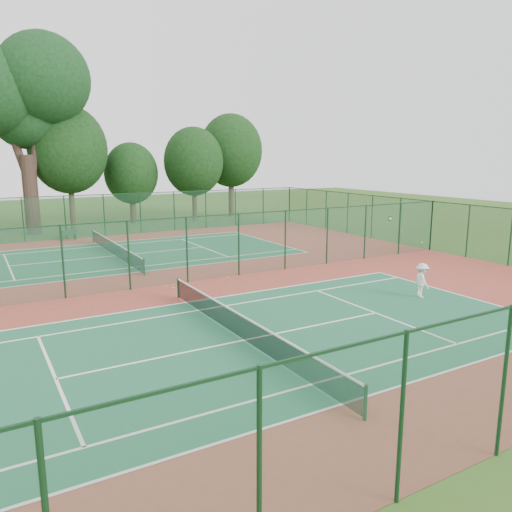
# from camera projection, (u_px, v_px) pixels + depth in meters

# --- Properties ---
(ground) EXTENTS (120.00, 120.00, 0.00)m
(ground) POSITION_uv_depth(u_px,v_px,m) (160.00, 286.00, 25.68)
(ground) COLOR #30531A
(ground) RESTS_ON ground
(red_pad) EXTENTS (40.00, 36.00, 0.01)m
(red_pad) POSITION_uv_depth(u_px,v_px,m) (160.00, 286.00, 25.68)
(red_pad) COLOR brown
(red_pad) RESTS_ON ground
(court_near) EXTENTS (23.77, 10.97, 0.01)m
(court_near) POSITION_uv_depth(u_px,v_px,m) (244.00, 340.00, 18.04)
(court_near) COLOR #1D5E3E
(court_near) RESTS_ON red_pad
(court_far) EXTENTS (23.77, 10.97, 0.01)m
(court_far) POSITION_uv_depth(u_px,v_px,m) (115.00, 256.00, 33.32)
(court_far) COLOR #1C5935
(court_far) RESTS_ON red_pad
(fence_north) EXTENTS (40.00, 0.09, 3.50)m
(fence_north) POSITION_uv_depth(u_px,v_px,m) (85.00, 216.00, 40.62)
(fence_north) COLOR #18492E
(fence_north) RESTS_ON ground
(fence_south) EXTENTS (40.00, 0.09, 3.50)m
(fence_south) POSITION_uv_depth(u_px,v_px,m) (456.00, 399.00, 10.05)
(fence_south) COLOR #1A5033
(fence_south) RESTS_ON ground
(fence_east) EXTENTS (0.09, 36.00, 3.50)m
(fence_east) POSITION_uv_depth(u_px,v_px,m) (431.00, 225.00, 35.14)
(fence_east) COLOR #194D32
(fence_east) RESTS_ON ground
(fence_divider) EXTENTS (40.00, 0.09, 3.50)m
(fence_divider) POSITION_uv_depth(u_px,v_px,m) (159.00, 252.00, 25.33)
(fence_divider) COLOR #1C5437
(fence_divider) RESTS_ON ground
(tennis_net_near) EXTENTS (0.10, 12.90, 0.97)m
(tennis_net_near) POSITION_uv_depth(u_px,v_px,m) (243.00, 326.00, 17.93)
(tennis_net_near) COLOR #153A1D
(tennis_net_near) RESTS_ON ground
(tennis_net_far) EXTENTS (0.10, 12.90, 0.97)m
(tennis_net_far) POSITION_uv_depth(u_px,v_px,m) (114.00, 248.00, 33.22)
(tennis_net_far) COLOR #163E23
(tennis_net_far) RESTS_ON ground
(player_near) EXTENTS (0.93, 1.20, 1.63)m
(player_near) POSITION_uv_depth(u_px,v_px,m) (422.00, 280.00, 23.42)
(player_near) COLOR white
(player_near) RESTS_ON court_near
(bench) EXTENTS (1.38, 0.64, 0.82)m
(bench) POSITION_uv_depth(u_px,v_px,m) (69.00, 235.00, 39.58)
(bench) COLOR #13361D
(bench) RESTS_ON red_pad
(stray_ball_a) EXTENTS (0.08, 0.08, 0.08)m
(stray_ball_a) POSITION_uv_depth(u_px,v_px,m) (166.00, 286.00, 25.39)
(stray_ball_a) COLOR #C7EE37
(stray_ball_a) RESTS_ON red_pad
(stray_ball_b) EXTENTS (0.07, 0.07, 0.07)m
(stray_ball_b) POSITION_uv_depth(u_px,v_px,m) (228.00, 277.00, 27.27)
(stray_ball_b) COLOR yellow
(stray_ball_b) RESTS_ON red_pad
(stray_ball_c) EXTENTS (0.07, 0.07, 0.07)m
(stray_ball_c) POSITION_uv_depth(u_px,v_px,m) (174.00, 288.00, 25.11)
(stray_ball_c) COLOR yellow
(stray_ball_c) RESTS_ON red_pad
(big_tree) EXTENTS (10.79, 7.90, 16.57)m
(big_tree) POSITION_uv_depth(u_px,v_px,m) (23.00, 92.00, 40.80)
(big_tree) COLOR #34231C
(big_tree) RESTS_ON ground
(evergreen_row) EXTENTS (39.00, 5.00, 12.00)m
(evergreen_row) POSITION_uv_depth(u_px,v_px,m) (78.00, 228.00, 46.52)
(evergreen_row) COLOR black
(evergreen_row) RESTS_ON ground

